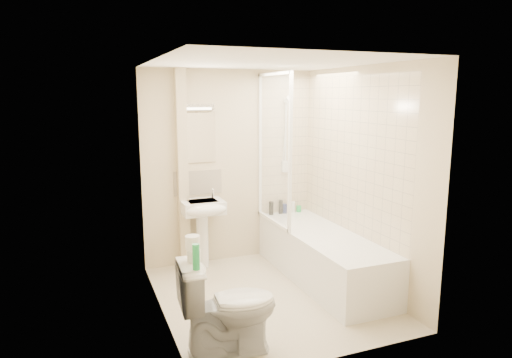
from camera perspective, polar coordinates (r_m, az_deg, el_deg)
name	(u,v)px	position (r m, az deg, el deg)	size (l,w,h in m)	color
floor	(269,296)	(4.97, 1.58, -14.43)	(2.50, 2.50, 0.00)	beige
wall_back	(230,167)	(5.74, -3.26, 1.54)	(2.20, 0.02, 2.40)	beige
wall_left	(159,193)	(4.29, -11.99, -1.76)	(0.02, 2.50, 2.40)	beige
wall_right	(362,178)	(5.12, 13.05, 0.17)	(0.02, 2.50, 2.40)	beige
ceiling	(270,62)	(4.51, 1.74, 14.39)	(2.20, 2.50, 0.02)	white
tile_back	(285,147)	(5.98, 3.61, 4.06)	(0.70, 0.01, 1.75)	beige
tile_right	(351,155)	(5.24, 11.81, 2.95)	(0.01, 2.10, 1.75)	beige
pipe_boxing	(182,170)	(5.52, -9.18, 1.06)	(0.12, 0.12, 2.40)	beige
splashback	(198,183)	(5.65, -7.27, -0.44)	(0.60, 0.01, 0.30)	beige
mirror	(197,138)	(5.57, -7.39, 5.12)	(0.46, 0.01, 0.60)	white
strip_light	(197,107)	(5.52, -7.42, 8.93)	(0.42, 0.07, 0.07)	silver
bathtub	(322,255)	(5.33, 8.27, -9.38)	(0.70, 2.10, 0.55)	white
shower_screen	(274,150)	(5.43, 2.24, 3.69)	(0.04, 0.92, 1.80)	white
shower_fixture	(286,138)	(5.92, 3.79, 5.17)	(0.10, 0.16, 0.99)	white
pedestal_sink	(203,215)	(5.51, -6.59, -4.49)	(0.50, 0.47, 0.96)	white
bottle_black_a	(271,208)	(5.96, 1.91, -3.66)	(0.06, 0.06, 0.17)	black
bottle_black_b	(281,207)	(6.01, 3.11, -3.49)	(0.05, 0.05, 0.18)	black
bottle_blue	(285,209)	(6.04, 3.61, -3.70)	(0.06, 0.06, 0.13)	navy
bottle_cream	(288,207)	(6.06, 4.08, -3.47)	(0.05, 0.05, 0.17)	#F6DDBE
bottle_white_b	(293,207)	(6.09, 4.67, -3.51)	(0.05, 0.05, 0.14)	white
bottle_green	(299,209)	(6.14, 5.37, -3.72)	(0.06, 0.06, 0.08)	#33C658
toilet	(228,306)	(3.85, -3.48, -15.61)	(0.82, 0.50, 0.80)	white
toilet_roll_lower	(194,256)	(3.65, -7.78, -9.48)	(0.11, 0.11, 0.09)	white
toilet_roll_upper	(193,242)	(3.65, -7.94, -7.85)	(0.12, 0.12, 0.11)	white
green_bottle	(196,257)	(3.47, -7.50, -9.63)	(0.05, 0.05, 0.20)	green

